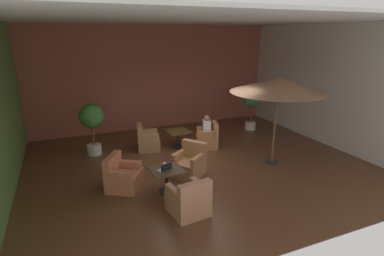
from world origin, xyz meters
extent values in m
cube|color=brown|center=(0.00, 0.00, -0.01)|extent=(9.90, 8.47, 0.02)
cube|color=#9A5142|center=(0.00, 4.19, 2.04)|extent=(9.90, 0.08, 4.08)
cube|color=silver|center=(4.91, 0.00, 2.04)|extent=(0.08, 8.47, 4.08)
cube|color=silver|center=(0.00, 0.00, 4.11)|extent=(9.90, 8.47, 0.06)
cylinder|color=black|center=(-1.39, -1.25, 0.01)|extent=(0.41, 0.41, 0.02)
cylinder|color=black|center=(-1.39, -1.25, 0.28)|extent=(0.07, 0.07, 0.57)
cube|color=#4D3826|center=(-1.39, -1.25, 0.59)|extent=(0.78, 0.78, 0.03)
cube|color=#AE7151|center=(-1.27, -2.33, 0.23)|extent=(0.84, 0.88, 0.45)
cube|color=#AE7151|center=(-1.23, -2.64, 0.66)|extent=(0.77, 0.26, 0.41)
cube|color=#AE7151|center=(-1.58, -2.32, 0.54)|extent=(0.21, 0.63, 0.18)
cube|color=#AE7151|center=(-0.96, -2.25, 0.54)|extent=(0.21, 0.63, 0.18)
cube|color=#B1764D|center=(-0.53, -0.61, 0.21)|extent=(1.06, 1.05, 0.42)
cube|color=#B1764D|center=(-0.28, -0.42, 0.66)|extent=(0.57, 0.68, 0.48)
cube|color=#B1764D|center=(-0.38, -0.87, 0.53)|extent=(0.56, 0.46, 0.22)
cube|color=#B1764D|center=(-0.74, -0.39, 0.53)|extent=(0.56, 0.46, 0.22)
cube|color=#B66945|center=(-2.31, -0.68, 0.22)|extent=(1.07, 1.09, 0.43)
cube|color=#B66945|center=(-2.56, -0.52, 0.65)|extent=(0.57, 0.77, 0.44)
cube|color=#B66945|center=(-2.10, -0.42, 0.52)|extent=(0.58, 0.44, 0.18)
cube|color=#B66945|center=(-2.45, -0.98, 0.52)|extent=(0.58, 0.44, 0.18)
cylinder|color=black|center=(-0.06, 1.54, 0.01)|extent=(0.42, 0.42, 0.02)
cylinder|color=black|center=(-0.06, 1.54, 0.28)|extent=(0.07, 0.07, 0.57)
cube|color=#493718|center=(-0.06, 1.54, 0.59)|extent=(0.83, 0.83, 0.03)
cube|color=#A37648|center=(-1.03, 1.74, 0.21)|extent=(0.84, 0.84, 0.42)
cube|color=#A37648|center=(-1.30, 1.79, 0.64)|extent=(0.30, 0.72, 0.45)
cube|color=#A37648|center=(-0.93, 2.01, 0.52)|extent=(0.57, 0.25, 0.22)
cube|color=#A37648|center=(-1.04, 1.45, 0.52)|extent=(0.57, 0.25, 0.22)
cube|color=#B27548|center=(0.87, 1.20, 0.22)|extent=(0.93, 0.93, 0.44)
cube|color=#B27548|center=(1.14, 1.10, 0.65)|extent=(0.40, 0.74, 0.42)
cube|color=#B27548|center=(0.74, 0.94, 0.55)|extent=(0.58, 0.34, 0.21)
cube|color=#B27548|center=(0.93, 1.48, 0.55)|extent=(0.58, 0.34, 0.21)
cylinder|color=#2D2D2D|center=(2.08, -0.84, 0.04)|extent=(0.32, 0.32, 0.08)
cylinder|color=brown|center=(2.08, -0.84, 1.27)|extent=(0.06, 0.06, 2.55)
cone|color=#9F7253|center=(2.08, -0.84, 2.39)|extent=(2.69, 2.69, 0.42)
cylinder|color=silver|center=(-2.76, 2.01, 0.16)|extent=(0.44, 0.44, 0.33)
cylinder|color=brown|center=(-2.76, 2.01, 0.64)|extent=(0.06, 0.06, 0.63)
sphere|color=#3C7631|center=(-2.76, 2.01, 1.28)|extent=(0.77, 0.77, 0.77)
cylinder|color=beige|center=(3.39, 2.35, 0.15)|extent=(0.44, 0.44, 0.31)
cylinder|color=brown|center=(3.39, 2.35, 0.65)|extent=(0.06, 0.06, 0.69)
sphere|color=#387A3C|center=(3.39, 2.35, 1.30)|extent=(0.72, 0.72, 0.72)
cube|color=silver|center=(0.87, 1.20, 0.69)|extent=(0.38, 0.46, 0.50)
sphere|color=#885F45|center=(0.87, 1.20, 1.03)|extent=(0.20, 0.20, 0.20)
cylinder|color=white|center=(-1.39, -1.11, 0.66)|extent=(0.08, 0.08, 0.11)
cube|color=#9EA0A5|center=(-1.46, -1.27, 0.61)|extent=(0.36, 0.31, 0.01)
cube|color=black|center=(-1.42, -1.38, 0.71)|extent=(0.30, 0.11, 0.19)
camera|label=1|loc=(-3.50, -7.85, 3.78)|focal=28.97mm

